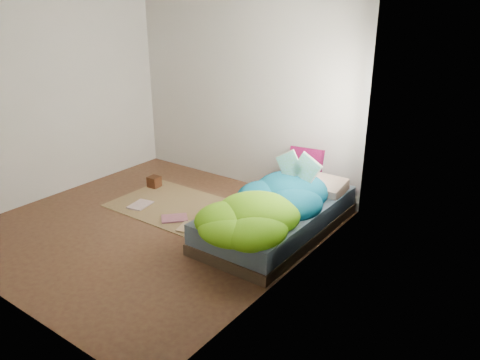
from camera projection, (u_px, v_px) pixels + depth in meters
name	position (u px, v px, depth m)	size (l,w,h in m)	color
ground	(154.00, 226.00, 5.37)	(3.50, 3.50, 0.00)	#46271B
room_walls	(144.00, 84.00, 4.78)	(3.54, 3.54, 2.62)	beige
bed	(277.00, 218.00, 5.18)	(1.00, 2.00, 0.34)	#3C2D20
duvet	(267.00, 196.00, 4.89)	(0.96, 1.84, 0.34)	#064C67
rug	(177.00, 206.00, 5.86)	(1.60, 1.10, 0.01)	brown
pillow_floral	(320.00, 185.00, 5.46)	(0.58, 0.36, 0.13)	beige
pillow_magenta	(305.00, 164.00, 5.73)	(0.41, 0.13, 0.41)	#4C0521
open_book	(298.00, 158.00, 5.09)	(0.45, 0.10, 0.27)	green
wooden_box	(154.00, 182.00, 6.44)	(0.15, 0.15, 0.15)	#32140B
floor_book_a	(133.00, 204.00, 5.90)	(0.22, 0.30, 0.02)	silver
floor_book_b	(174.00, 214.00, 5.60)	(0.22, 0.30, 0.03)	#AF6580
floor_book_c	(181.00, 226.00, 5.33)	(0.21, 0.28, 0.02)	tan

